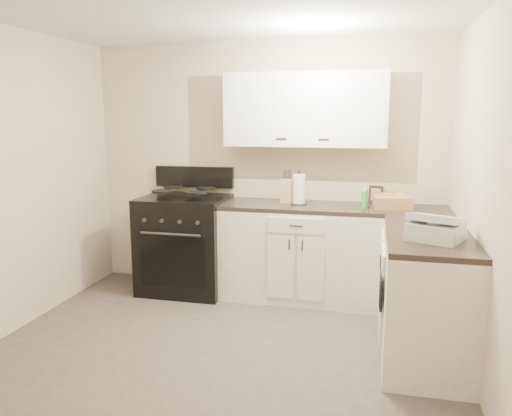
% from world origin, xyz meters
% --- Properties ---
extents(floor, '(3.60, 3.60, 0.00)m').
position_xyz_m(floor, '(0.00, 0.00, 0.00)').
color(floor, '#473F38').
rests_on(floor, ground).
extents(ceiling, '(3.60, 3.60, 0.00)m').
position_xyz_m(ceiling, '(0.00, 0.00, 2.50)').
color(ceiling, white).
rests_on(ceiling, wall_back).
extents(wall_back, '(3.60, 0.00, 3.60)m').
position_xyz_m(wall_back, '(0.00, 1.80, 1.25)').
color(wall_back, beige).
rests_on(wall_back, ground).
extents(wall_right, '(0.00, 3.60, 3.60)m').
position_xyz_m(wall_right, '(1.80, 0.00, 1.25)').
color(wall_right, beige).
rests_on(wall_right, ground).
extents(wall_front, '(3.60, 0.00, 3.60)m').
position_xyz_m(wall_front, '(0.00, -1.80, 1.25)').
color(wall_front, beige).
rests_on(wall_front, ground).
extents(base_cabinets_back, '(1.55, 0.60, 0.90)m').
position_xyz_m(base_cabinets_back, '(0.43, 1.50, 0.45)').
color(base_cabinets_back, silver).
rests_on(base_cabinets_back, floor).
extents(base_cabinets_right, '(0.60, 1.90, 0.90)m').
position_xyz_m(base_cabinets_right, '(1.50, 0.85, 0.45)').
color(base_cabinets_right, silver).
rests_on(base_cabinets_right, floor).
extents(countertop_back, '(1.55, 0.60, 0.04)m').
position_xyz_m(countertop_back, '(0.43, 1.50, 0.92)').
color(countertop_back, black).
rests_on(countertop_back, base_cabinets_back).
extents(countertop_right, '(0.60, 1.90, 0.04)m').
position_xyz_m(countertop_right, '(1.50, 0.85, 0.92)').
color(countertop_right, black).
rests_on(countertop_right, base_cabinets_right).
extents(upper_cabinets, '(1.55, 0.30, 0.70)m').
position_xyz_m(upper_cabinets, '(0.43, 1.65, 1.84)').
color(upper_cabinets, white).
rests_on(upper_cabinets, wall_back).
extents(stove, '(0.86, 0.73, 1.04)m').
position_xyz_m(stove, '(-0.76, 1.48, 0.46)').
color(stove, black).
rests_on(stove, floor).
extents(knife_block, '(0.13, 0.12, 0.24)m').
position_xyz_m(knife_block, '(0.27, 1.56, 1.06)').
color(knife_block, '#D4AE82').
rests_on(knife_block, countertop_back).
extents(paper_towel, '(0.12, 0.12, 0.29)m').
position_xyz_m(paper_towel, '(0.39, 1.53, 1.08)').
color(paper_towel, white).
rests_on(paper_towel, countertop_back).
extents(soap_bottle, '(0.06, 0.06, 0.16)m').
position_xyz_m(soap_bottle, '(1.02, 1.45, 1.02)').
color(soap_bottle, green).
rests_on(soap_bottle, countertop_back).
extents(picture_frame, '(0.14, 0.08, 0.17)m').
position_xyz_m(picture_frame, '(1.12, 1.76, 1.03)').
color(picture_frame, black).
rests_on(picture_frame, countertop_back).
extents(wicker_basket, '(0.36, 0.26, 0.11)m').
position_xyz_m(wicker_basket, '(1.27, 1.50, 1.00)').
color(wicker_basket, '#A6804E').
rests_on(wicker_basket, countertop_right).
extents(countertop_grill, '(0.43, 0.42, 0.12)m').
position_xyz_m(countertop_grill, '(1.52, 0.33, 1.00)').
color(countertop_grill, silver).
rests_on(countertop_grill, countertop_right).
extents(glass_jar, '(0.11, 0.11, 0.14)m').
position_xyz_m(glass_jar, '(1.50, 0.29, 1.01)').
color(glass_jar, silver).
rests_on(glass_jar, countertop_right).
extents(oven_mitt_near, '(0.02, 0.13, 0.23)m').
position_xyz_m(oven_mitt_near, '(1.18, 0.31, 0.53)').
color(oven_mitt_near, black).
rests_on(oven_mitt_near, base_cabinets_right).
extents(oven_mitt_far, '(0.02, 0.15, 0.26)m').
position_xyz_m(oven_mitt_far, '(1.18, 0.45, 0.52)').
color(oven_mitt_far, black).
rests_on(oven_mitt_far, base_cabinets_right).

